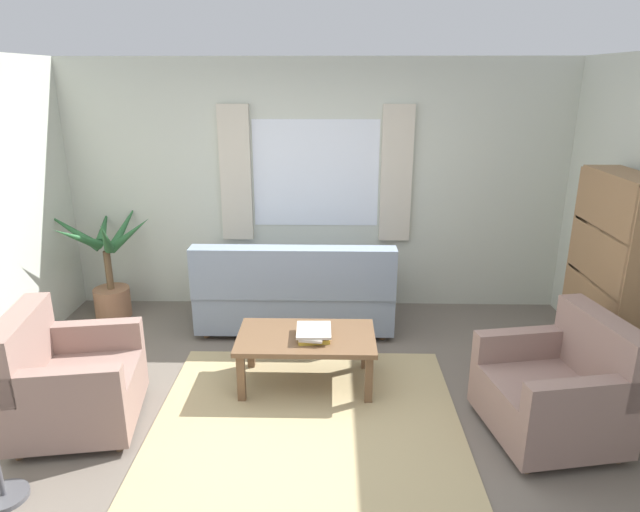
{
  "coord_description": "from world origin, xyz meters",
  "views": [
    {
      "loc": [
        0.17,
        -3.47,
        2.4
      ],
      "look_at": [
        0.08,
        0.7,
        1.04
      ],
      "focal_mm": 30.8,
      "sensor_mm": 36.0,
      "label": 1
    }
  ],
  "objects_px": {
    "coffee_table": "(306,342)",
    "bookshelf": "(608,281)",
    "potted_plant": "(107,270)",
    "book_stack_on_table": "(313,333)",
    "couch": "(295,294)",
    "armchair_right": "(559,390)",
    "armchair_left": "(68,382)"
  },
  "relations": [
    {
      "from": "couch",
      "to": "coffee_table",
      "type": "height_order",
      "value": "couch"
    },
    {
      "from": "coffee_table",
      "to": "potted_plant",
      "type": "height_order",
      "value": "potted_plant"
    },
    {
      "from": "potted_plant",
      "to": "bookshelf",
      "type": "height_order",
      "value": "bookshelf"
    },
    {
      "from": "armchair_left",
      "to": "coffee_table",
      "type": "height_order",
      "value": "armchair_left"
    },
    {
      "from": "armchair_left",
      "to": "couch",
      "type": "bearing_deg",
      "value": -51.25
    },
    {
      "from": "coffee_table",
      "to": "armchair_left",
      "type": "bearing_deg",
      "value": -160.19
    },
    {
      "from": "coffee_table",
      "to": "bookshelf",
      "type": "height_order",
      "value": "bookshelf"
    },
    {
      "from": "couch",
      "to": "armchair_right",
      "type": "relative_size",
      "value": 1.96
    },
    {
      "from": "book_stack_on_table",
      "to": "coffee_table",
      "type": "bearing_deg",
      "value": 147.06
    },
    {
      "from": "armchair_left",
      "to": "coffee_table",
      "type": "relative_size",
      "value": 0.87
    },
    {
      "from": "couch",
      "to": "bookshelf",
      "type": "relative_size",
      "value": 1.1
    },
    {
      "from": "armchair_right",
      "to": "potted_plant",
      "type": "xyz_separation_m",
      "value": [
        -3.88,
        1.91,
        0.17
      ]
    },
    {
      "from": "armchair_left",
      "to": "bookshelf",
      "type": "height_order",
      "value": "bookshelf"
    },
    {
      "from": "armchair_left",
      "to": "armchair_right",
      "type": "xyz_separation_m",
      "value": [
        3.43,
        -0.03,
        0.0
      ]
    },
    {
      "from": "armchair_right",
      "to": "coffee_table",
      "type": "xyz_separation_m",
      "value": [
        -1.77,
        0.62,
        0.03
      ]
    },
    {
      "from": "couch",
      "to": "book_stack_on_table",
      "type": "distance_m",
      "value": 1.12
    },
    {
      "from": "couch",
      "to": "armchair_right",
      "type": "xyz_separation_m",
      "value": [
        1.93,
        -1.68,
        -0.01
      ]
    },
    {
      "from": "armchair_right",
      "to": "potted_plant",
      "type": "distance_m",
      "value": 4.33
    },
    {
      "from": "coffee_table",
      "to": "book_stack_on_table",
      "type": "relative_size",
      "value": 3.36
    },
    {
      "from": "book_stack_on_table",
      "to": "potted_plant",
      "type": "bearing_deg",
      "value": 148.42
    },
    {
      "from": "armchair_left",
      "to": "bookshelf",
      "type": "xyz_separation_m",
      "value": [
        4.03,
        0.72,
        0.52
      ]
    },
    {
      "from": "potted_plant",
      "to": "armchair_left",
      "type": "bearing_deg",
      "value": -76.76
    },
    {
      "from": "book_stack_on_table",
      "to": "armchair_left",
      "type": "bearing_deg",
      "value": -161.94
    },
    {
      "from": "armchair_left",
      "to": "armchair_right",
      "type": "relative_size",
      "value": 0.99
    },
    {
      "from": "potted_plant",
      "to": "bookshelf",
      "type": "bearing_deg",
      "value": -14.65
    },
    {
      "from": "couch",
      "to": "bookshelf",
      "type": "height_order",
      "value": "bookshelf"
    },
    {
      "from": "couch",
      "to": "potted_plant",
      "type": "relative_size",
      "value": 1.59
    },
    {
      "from": "book_stack_on_table",
      "to": "couch",
      "type": "bearing_deg",
      "value": 101.04
    },
    {
      "from": "armchair_left",
      "to": "book_stack_on_table",
      "type": "bearing_deg",
      "value": -80.99
    },
    {
      "from": "couch",
      "to": "armchair_left",
      "type": "xyz_separation_m",
      "value": [
        -1.5,
        -1.66,
        -0.01
      ]
    },
    {
      "from": "armchair_right",
      "to": "armchair_left",
      "type": "bearing_deg",
      "value": -100.53
    },
    {
      "from": "armchair_right",
      "to": "potted_plant",
      "type": "bearing_deg",
      "value": -126.37
    }
  ]
}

